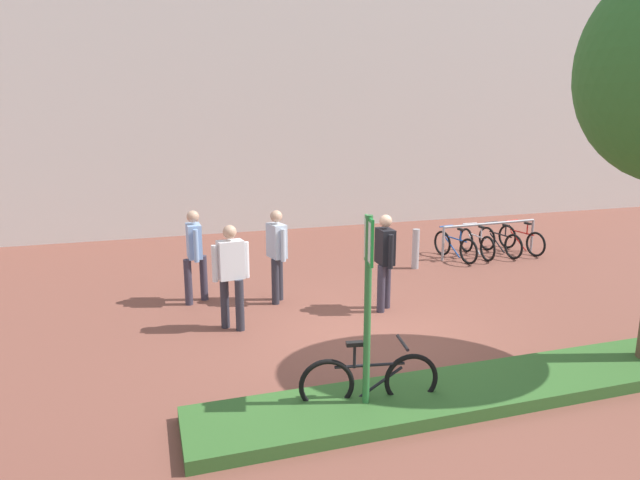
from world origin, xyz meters
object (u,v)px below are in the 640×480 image
object	(u,v)px
person_shirt_blue	(195,251)
person_suited_navy	(385,256)
bike_rack_cluster	(489,242)
bollard_steel	(416,249)
bike_at_sign	(370,381)
parking_sign_post	(368,288)
person_shirt_white	(277,250)
person_casual_tan	(231,271)

from	to	relation	value
person_shirt_blue	person_suited_navy	xyz separation A→B (m)	(3.13, -1.41, 0.00)
bike_rack_cluster	bollard_steel	size ratio (longest dim) A/B	2.95
bike_at_sign	bike_rack_cluster	size ratio (longest dim) A/B	0.63
person_shirt_blue	person_suited_navy	distance (m)	3.43
bike_rack_cluster	person_shirt_blue	distance (m)	7.28
parking_sign_post	person_shirt_blue	xyz separation A→B (m)	(-1.49, 4.61, -0.57)
person_shirt_blue	person_suited_navy	bearing A→B (deg)	-24.30
bike_at_sign	person_shirt_white	xyz separation A→B (m)	(-0.16, 4.06, 0.63)
bike_rack_cluster	person_shirt_white	world-z (taller)	person_shirt_white
bike_at_sign	person_shirt_white	distance (m)	4.11
person_suited_navy	person_casual_tan	xyz separation A→B (m)	(-2.70, -0.09, 0.00)
bike_at_sign	person_shirt_blue	world-z (taller)	person_shirt_blue
person_suited_navy	person_shirt_blue	bearing A→B (deg)	155.70
bike_rack_cluster	bollard_steel	xyz separation A→B (m)	(-2.23, -0.49, 0.10)
person_casual_tan	bollard_steel	bearing A→B (deg)	27.87
person_shirt_white	person_suited_navy	distance (m)	1.96
parking_sign_post	person_casual_tan	distance (m)	3.33
bike_rack_cluster	person_casual_tan	world-z (taller)	person_casual_tan
person_shirt_blue	bollard_steel	bearing A→B (deg)	9.92
bollard_steel	person_casual_tan	size ratio (longest dim) A/B	0.52
bollard_steel	person_suited_navy	world-z (taller)	person_suited_navy
bike_at_sign	person_casual_tan	distance (m)	3.26
bike_at_sign	bollard_steel	distance (m)	6.28
person_shirt_blue	person_casual_tan	size ratio (longest dim) A/B	1.00
person_shirt_blue	person_casual_tan	bearing A→B (deg)	-73.96
parking_sign_post	bollard_steel	size ratio (longest dim) A/B	2.63
person_shirt_white	person_shirt_blue	world-z (taller)	same
bike_rack_cluster	person_suited_navy	bearing A→B (deg)	-145.32
bollard_steel	person_shirt_white	distance (m)	3.73
bollard_steel	person_shirt_blue	distance (m)	5.00
person_shirt_white	person_shirt_blue	xyz separation A→B (m)	(-1.43, 0.43, 0.00)
bike_at_sign	person_shirt_blue	distance (m)	4.80
person_shirt_blue	person_casual_tan	xyz separation A→B (m)	(0.43, -1.50, 0.00)
parking_sign_post	bollard_steel	distance (m)	6.53
bike_at_sign	person_shirt_white	bearing A→B (deg)	92.26
person_shirt_white	person_shirt_blue	size ratio (longest dim) A/B	1.00
bollard_steel	person_casual_tan	world-z (taller)	person_casual_tan
person_casual_tan	person_shirt_blue	bearing A→B (deg)	106.04
person_shirt_blue	person_suited_navy	size ratio (longest dim) A/B	1.00
bike_rack_cluster	bollard_steel	world-z (taller)	bollard_steel
person_suited_navy	person_casual_tan	world-z (taller)	same
person_shirt_blue	person_casual_tan	distance (m)	1.57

